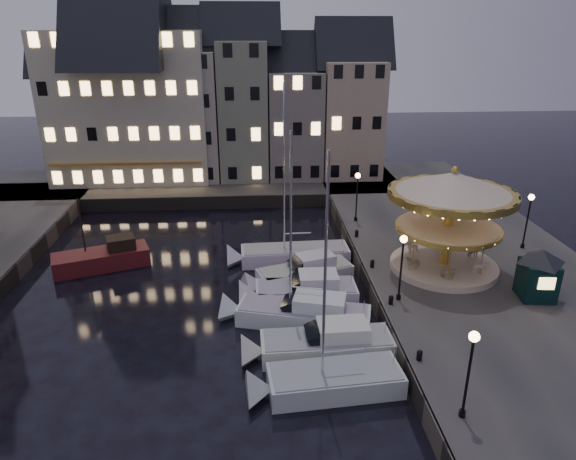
{
  "coord_description": "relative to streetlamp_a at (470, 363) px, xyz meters",
  "views": [
    {
      "loc": [
        -1.34,
        -25.68,
        16.66
      ],
      "look_at": [
        1.0,
        8.0,
        3.2
      ],
      "focal_mm": 32.0,
      "sensor_mm": 36.0,
      "label": 1
    }
  ],
  "objects": [
    {
      "name": "townhouse_nf",
      "position": [
        2.05,
        39.0,
        4.26
      ],
      "size": [
        6.82,
        8.0,
        13.8
      ],
      "color": "tan",
      "rests_on": "quay_north"
    },
    {
      "name": "streetlamp_c",
      "position": [
        0.0,
        23.5,
        0.0
      ],
      "size": [
        0.44,
        0.44,
        4.17
      ],
      "color": "black",
      "rests_on": "quay_east"
    },
    {
      "name": "streetlamp_a",
      "position": [
        0.0,
        0.0,
        0.0
      ],
      "size": [
        0.44,
        0.44,
        4.17
      ],
      "color": "black",
      "rests_on": "quay_east"
    },
    {
      "name": "townhouse_na",
      "position": [
        -26.7,
        39.0,
        3.76
      ],
      "size": [
        5.5,
        8.0,
        12.8
      ],
      "color": "slate",
      "rests_on": "quay_north"
    },
    {
      "name": "motorboat_a",
      "position": [
        -5.41,
        3.57,
        -3.48
      ],
      "size": [
        7.63,
        3.08,
        12.67
      ],
      "color": "silver",
      "rests_on": "ground"
    },
    {
      "name": "ground",
      "position": [
        -7.2,
        9.0,
        -4.02
      ],
      "size": [
        160.0,
        160.0,
        0.0
      ],
      "primitive_type": "plane",
      "color": "black",
      "rests_on": "ground"
    },
    {
      "name": "motorboat_f",
      "position": [
        -6.15,
        18.57,
        -3.49
      ],
      "size": [
        9.16,
        2.69,
        12.17
      ],
      "color": "silver",
      "rests_on": "ground"
    },
    {
      "name": "townhouse_nd",
      "position": [
        -9.45,
        39.0,
        5.26
      ],
      "size": [
        5.5,
        8.0,
        15.8
      ],
      "color": "gray",
      "rests_on": "quay_north"
    },
    {
      "name": "bollard_a",
      "position": [
        -0.6,
        4.0,
        -2.41
      ],
      "size": [
        0.3,
        0.3,
        0.57
      ],
      "color": "black",
      "rests_on": "quay_east"
    },
    {
      "name": "bollard_c",
      "position": [
        -0.6,
        14.5,
        -2.41
      ],
      "size": [
        0.3,
        0.3,
        0.57
      ],
      "color": "black",
      "rests_on": "quay_east"
    },
    {
      "name": "bollard_b",
      "position": [
        -0.6,
        9.5,
        -2.41
      ],
      "size": [
        0.3,
        0.3,
        0.57
      ],
      "color": "black",
      "rests_on": "quay_east"
    },
    {
      "name": "motorboat_e",
      "position": [
        -5.54,
        15.05,
        -3.38
      ],
      "size": [
        7.63,
        4.29,
        2.15
      ],
      "color": "silver",
      "rests_on": "ground"
    },
    {
      "name": "streetlamp_b",
      "position": [
        0.0,
        10.0,
        0.0
      ],
      "size": [
        0.44,
        0.44,
        4.17
      ],
      "color": "black",
      "rests_on": "quay_east"
    },
    {
      "name": "red_fishing_boat",
      "position": [
        -19.74,
        18.55,
        -3.33
      ],
      "size": [
        7.11,
        4.48,
        5.71
      ],
      "color": "#5C171B",
      "rests_on": "ground"
    },
    {
      "name": "bollard_d",
      "position": [
        -0.6,
        20.0,
        -2.41
      ],
      "size": [
        0.3,
        0.3,
        0.57
      ],
      "color": "black",
      "rests_on": "quay_east"
    },
    {
      "name": "streetlamp_d",
      "position": [
        11.3,
        17.0,
        0.0
      ],
      "size": [
        0.44,
        0.44,
        4.17
      ],
      "color": "black",
      "rests_on": "quay_east"
    },
    {
      "name": "quay_east",
      "position": [
        6.8,
        15.0,
        -3.37
      ],
      "size": [
        16.0,
        56.0,
        1.3
      ],
      "primitive_type": "cube",
      "color": "#474442",
      "rests_on": "ground"
    },
    {
      "name": "quaywall_n",
      "position": [
        -13.2,
        31.0,
        -3.37
      ],
      "size": [
        48.0,
        0.15,
        1.3
      ],
      "primitive_type": "cube",
      "color": "#47423A",
      "rests_on": "ground"
    },
    {
      "name": "carousel",
      "position": [
        4.17,
        13.93,
        2.0
      ],
      "size": [
        8.18,
        8.18,
        7.16
      ],
      "color": "beige",
      "rests_on": "quay_east"
    },
    {
      "name": "townhouse_ne",
      "position": [
        -4.0,
        39.0,
        3.76
      ],
      "size": [
        6.16,
        8.0,
        12.8
      ],
      "color": "gray",
      "rests_on": "quay_north"
    },
    {
      "name": "ticket_kiosk",
      "position": [
        8.3,
        9.69,
        -0.57
      ],
      "size": [
        3.08,
        3.08,
        3.61
      ],
      "color": "black",
      "rests_on": "quay_east"
    },
    {
      "name": "quay_north",
      "position": [
        -15.2,
        37.0,
        -3.37
      ],
      "size": [
        44.0,
        12.0,
        1.3
      ],
      "primitive_type": "cube",
      "color": "#474442",
      "rests_on": "ground"
    },
    {
      "name": "motorboat_c",
      "position": [
        -6.16,
        9.84,
        -3.34
      ],
      "size": [
        8.93,
        4.41,
        11.89
      ],
      "color": "silver",
      "rests_on": "ground"
    },
    {
      "name": "hotel_corner",
      "position": [
        -21.2,
        39.0,
        5.76
      ],
      "size": [
        17.6,
        9.0,
        16.8
      ],
      "color": "beige",
      "rests_on": "quay_north"
    },
    {
      "name": "townhouse_nc",
      "position": [
        -15.2,
        39.0,
        4.76
      ],
      "size": [
        6.82,
        8.0,
        14.8
      ],
      "color": "#A9A08D",
      "rests_on": "quay_north"
    },
    {
      "name": "motorboat_d",
      "position": [
        -5.76,
        12.49,
        -3.38
      ],
      "size": [
        7.54,
        2.52,
        2.15
      ],
      "color": "silver",
      "rests_on": "ground"
    },
    {
      "name": "quaywall_e",
      "position": [
        -1.2,
        15.0,
        -3.37
      ],
      "size": [
        0.15,
        44.0,
        1.3
      ],
      "primitive_type": "cube",
      "color": "#47423A",
      "rests_on": "ground"
    },
    {
      "name": "motorboat_b",
      "position": [
        -5.24,
        6.53,
        -3.37
      ],
      "size": [
        8.15,
        2.56,
        2.15
      ],
      "color": "silver",
      "rests_on": "ground"
    },
    {
      "name": "townhouse_nb",
      "position": [
        -21.25,
        39.0,
        4.26
      ],
      "size": [
        6.16,
        8.0,
        13.8
      ],
      "color": "slate",
      "rests_on": "quay_north"
    }
  ]
}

